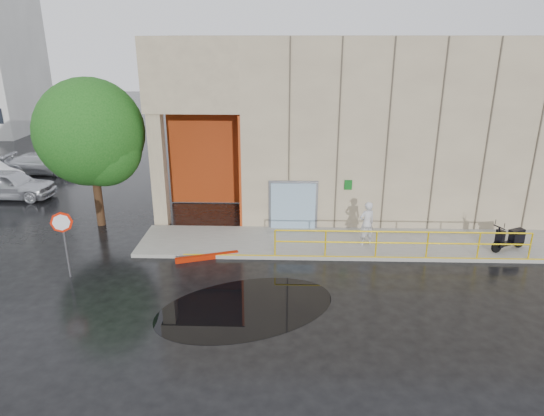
{
  "coord_description": "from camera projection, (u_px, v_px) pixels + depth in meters",
  "views": [
    {
      "loc": [
        -0.08,
        -13.59,
        8.05
      ],
      "look_at": [
        -0.61,
        3.0,
        2.09
      ],
      "focal_mm": 32.0,
      "sensor_mm": 36.0,
      "label": 1
    }
  ],
  "objects": [
    {
      "name": "car_a",
      "position": [
        10.0,
        184.0,
        25.01
      ],
      "size": [
        4.49,
        1.96,
        1.51
      ],
      "primitive_type": "imported",
      "rotation": [
        0.0,
        0.0,
        1.53
      ],
      "color": "silver",
      "rests_on": "ground"
    },
    {
      "name": "red_curb",
      "position": [
        207.0,
        257.0,
        18.38
      ],
      "size": [
        2.33,
        0.94,
        0.18
      ],
      "primitive_type": "cube",
      "rotation": [
        0.0,
        0.0,
        0.33
      ],
      "color": "#9B1802",
      "rests_on": "ground"
    },
    {
      "name": "ground",
      "position": [
        288.0,
        301.0,
        15.51
      ],
      "size": [
        120.0,
        120.0,
        0.0
      ],
      "primitive_type": "plane",
      "color": "black",
      "rests_on": "ground"
    },
    {
      "name": "building",
      "position": [
        391.0,
        116.0,
        24.27
      ],
      "size": [
        20.0,
        10.17,
        8.0
      ],
      "color": "gray",
      "rests_on": "ground"
    },
    {
      "name": "puddle",
      "position": [
        246.0,
        308.0,
        15.13
      ],
      "size": [
        6.69,
        5.59,
        0.01
      ],
      "primitive_type": "cube",
      "rotation": [
        0.0,
        0.0,
        0.43
      ],
      "color": "black",
      "rests_on": "ground"
    },
    {
      "name": "stop_sign",
      "position": [
        63.0,
        230.0,
        16.45
      ],
      "size": [
        0.7,
        0.28,
        2.44
      ],
      "rotation": [
        0.0,
        0.0,
        -0.06
      ],
      "color": "#5E5E63",
      "rests_on": "ground"
    },
    {
      "name": "sidewalk",
      "position": [
        387.0,
        244.0,
        19.59
      ],
      "size": [
        20.0,
        3.0,
        0.15
      ],
      "primitive_type": "cube",
      "color": "gray",
      "rests_on": "ground"
    },
    {
      "name": "scooter",
      "position": [
        511.0,
        232.0,
        18.61
      ],
      "size": [
        1.69,
        1.16,
        1.28
      ],
      "rotation": [
        0.0,
        0.0,
        0.44
      ],
      "color": "black",
      "rests_on": "sidewalk"
    },
    {
      "name": "car_c",
      "position": [
        42.0,
        164.0,
        29.49
      ],
      "size": [
        4.34,
        1.82,
        1.25
      ],
      "primitive_type": "imported",
      "rotation": [
        0.0,
        0.0,
        1.55
      ],
      "color": "silver",
      "rests_on": "ground"
    },
    {
      "name": "person",
      "position": [
        367.0,
        224.0,
        19.02
      ],
      "size": [
        0.77,
        0.65,
        1.8
      ],
      "primitive_type": "imported",
      "rotation": [
        0.0,
        0.0,
        3.54
      ],
      "color": "silver",
      "rests_on": "sidewalk"
    },
    {
      "name": "guardrail",
      "position": [
        402.0,
        243.0,
        18.11
      ],
      "size": [
        9.56,
        0.06,
        1.03
      ],
      "color": "gold",
      "rests_on": "sidewalk"
    },
    {
      "name": "tree_near",
      "position": [
        93.0,
        137.0,
        20.35
      ],
      "size": [
        4.53,
        4.53,
        6.45
      ],
      "rotation": [
        0.0,
        0.0,
        0.37
      ],
      "color": "black",
      "rests_on": "ground"
    }
  ]
}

